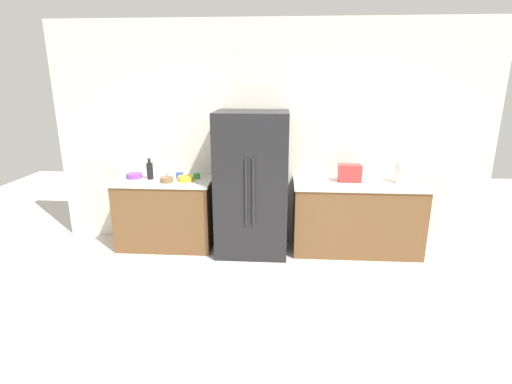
{
  "coord_description": "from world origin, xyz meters",
  "views": [
    {
      "loc": [
        0.16,
        -2.96,
        2.07
      ],
      "look_at": [
        -0.08,
        0.47,
        1.06
      ],
      "focal_mm": 27.23,
      "sensor_mm": 36.0,
      "label": 1
    }
  ],
  "objects_px": {
    "bowl_c": "(167,180)",
    "rice_cooker": "(405,170)",
    "bowl_b": "(134,176)",
    "cup_c": "(180,175)",
    "toaster": "(350,173)",
    "cup_a": "(197,176)",
    "cup_b": "(169,175)",
    "refrigerator": "(252,184)",
    "bottle_a": "(150,170)",
    "bowl_a": "(186,179)"
  },
  "relations": [
    {
      "from": "rice_cooker",
      "to": "bowl_c",
      "type": "relative_size",
      "value": 2.08
    },
    {
      "from": "rice_cooker",
      "to": "bottle_a",
      "type": "relative_size",
      "value": 1.24
    },
    {
      "from": "rice_cooker",
      "to": "bowl_b",
      "type": "xyz_separation_m",
      "value": [
        -3.28,
        0.02,
        -0.13
      ]
    },
    {
      "from": "refrigerator",
      "to": "bowl_a",
      "type": "bearing_deg",
      "value": 179.49
    },
    {
      "from": "rice_cooker",
      "to": "bowl_b",
      "type": "distance_m",
      "value": 3.28
    },
    {
      "from": "toaster",
      "to": "cup_b",
      "type": "xyz_separation_m",
      "value": [
        -2.21,
        -0.04,
        -0.06
      ]
    },
    {
      "from": "cup_a",
      "to": "cup_b",
      "type": "relative_size",
      "value": 0.87
    },
    {
      "from": "cup_b",
      "to": "cup_c",
      "type": "distance_m",
      "value": 0.14
    },
    {
      "from": "toaster",
      "to": "bowl_c",
      "type": "relative_size",
      "value": 1.71
    },
    {
      "from": "bottle_a",
      "to": "cup_b",
      "type": "xyz_separation_m",
      "value": [
        0.23,
        0.01,
        -0.06
      ]
    },
    {
      "from": "cup_b",
      "to": "bowl_c",
      "type": "height_order",
      "value": "cup_b"
    },
    {
      "from": "toaster",
      "to": "bowl_c",
      "type": "height_order",
      "value": "toaster"
    },
    {
      "from": "toaster",
      "to": "bowl_c",
      "type": "bearing_deg",
      "value": -175.07
    },
    {
      "from": "cup_a",
      "to": "bowl_c",
      "type": "height_order",
      "value": "cup_a"
    },
    {
      "from": "cup_a",
      "to": "bowl_b",
      "type": "distance_m",
      "value": 0.78
    },
    {
      "from": "refrigerator",
      "to": "bowl_a",
      "type": "distance_m",
      "value": 0.8
    },
    {
      "from": "bottle_a",
      "to": "bowl_b",
      "type": "relative_size",
      "value": 1.3
    },
    {
      "from": "rice_cooker",
      "to": "bowl_a",
      "type": "height_order",
      "value": "rice_cooker"
    },
    {
      "from": "refrigerator",
      "to": "bowl_c",
      "type": "distance_m",
      "value": 1.02
    },
    {
      "from": "bottle_a",
      "to": "bowl_a",
      "type": "relative_size",
      "value": 1.37
    },
    {
      "from": "toaster",
      "to": "bowl_b",
      "type": "relative_size",
      "value": 1.33
    },
    {
      "from": "cup_a",
      "to": "bowl_b",
      "type": "relative_size",
      "value": 0.41
    },
    {
      "from": "refrigerator",
      "to": "bowl_b",
      "type": "distance_m",
      "value": 1.49
    },
    {
      "from": "refrigerator",
      "to": "bowl_a",
      "type": "height_order",
      "value": "refrigerator"
    },
    {
      "from": "refrigerator",
      "to": "bowl_c",
      "type": "xyz_separation_m",
      "value": [
        -1.02,
        -0.06,
        0.05
      ]
    },
    {
      "from": "cup_b",
      "to": "bowl_a",
      "type": "height_order",
      "value": "cup_b"
    },
    {
      "from": "refrigerator",
      "to": "bowl_c",
      "type": "bearing_deg",
      "value": -176.52
    },
    {
      "from": "cup_b",
      "to": "bowl_b",
      "type": "distance_m",
      "value": 0.45
    },
    {
      "from": "refrigerator",
      "to": "cup_c",
      "type": "xyz_separation_m",
      "value": [
        -0.92,
        0.15,
        0.06
      ]
    },
    {
      "from": "rice_cooker",
      "to": "cup_a",
      "type": "bearing_deg",
      "value": 178.94
    },
    {
      "from": "rice_cooker",
      "to": "refrigerator",
      "type": "bearing_deg",
      "value": -176.99
    },
    {
      "from": "bottle_a",
      "to": "cup_a",
      "type": "relative_size",
      "value": 3.21
    },
    {
      "from": "refrigerator",
      "to": "toaster",
      "type": "xyz_separation_m",
      "value": [
        1.17,
        0.13,
        0.12
      ]
    },
    {
      "from": "rice_cooker",
      "to": "bowl_b",
      "type": "height_order",
      "value": "rice_cooker"
    },
    {
      "from": "toaster",
      "to": "cup_a",
      "type": "bearing_deg",
      "value": 179.56
    },
    {
      "from": "toaster",
      "to": "cup_b",
      "type": "height_order",
      "value": "toaster"
    },
    {
      "from": "cup_c",
      "to": "bowl_b",
      "type": "height_order",
      "value": "cup_c"
    },
    {
      "from": "refrigerator",
      "to": "cup_c",
      "type": "height_order",
      "value": "refrigerator"
    },
    {
      "from": "toaster",
      "to": "rice_cooker",
      "type": "height_order",
      "value": "rice_cooker"
    },
    {
      "from": "bottle_a",
      "to": "cup_b",
      "type": "distance_m",
      "value": 0.24
    },
    {
      "from": "rice_cooker",
      "to": "cup_c",
      "type": "distance_m",
      "value": 2.72
    },
    {
      "from": "refrigerator",
      "to": "rice_cooker",
      "type": "xyz_separation_m",
      "value": [
        1.8,
        0.09,
        0.18
      ]
    },
    {
      "from": "rice_cooker",
      "to": "cup_c",
      "type": "height_order",
      "value": "rice_cooker"
    },
    {
      "from": "cup_b",
      "to": "bowl_c",
      "type": "xyz_separation_m",
      "value": [
        0.02,
        -0.15,
        -0.02
      ]
    },
    {
      "from": "bowl_b",
      "to": "bowl_c",
      "type": "relative_size",
      "value": 1.29
    },
    {
      "from": "bowl_c",
      "to": "rice_cooker",
      "type": "bearing_deg",
      "value": 3.18
    },
    {
      "from": "toaster",
      "to": "cup_b",
      "type": "relative_size",
      "value": 2.86
    },
    {
      "from": "refrigerator",
      "to": "bottle_a",
      "type": "xyz_separation_m",
      "value": [
        -1.27,
        0.08,
        0.13
      ]
    },
    {
      "from": "cup_b",
      "to": "bowl_a",
      "type": "xyz_separation_m",
      "value": [
        0.24,
        -0.08,
        -0.02
      ]
    },
    {
      "from": "cup_b",
      "to": "bowl_b",
      "type": "bearing_deg",
      "value": 176.65
    }
  ]
}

